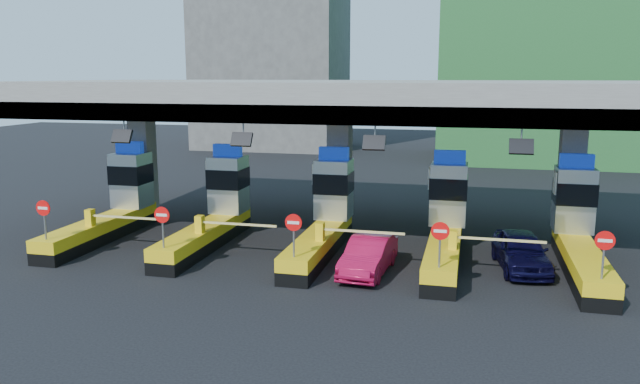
# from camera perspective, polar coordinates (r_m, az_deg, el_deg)

# --- Properties ---
(ground) EXTENTS (120.00, 120.00, 0.00)m
(ground) POSITION_cam_1_polar(r_m,az_deg,el_deg) (26.49, 0.41, -5.27)
(ground) COLOR black
(ground) RESTS_ON ground
(toll_canopy) EXTENTS (28.00, 12.09, 7.00)m
(toll_canopy) POSITION_cam_1_polar(r_m,az_deg,el_deg) (28.30, 1.79, 8.35)
(toll_canopy) COLOR slate
(toll_canopy) RESTS_ON ground
(toll_lane_far_left) EXTENTS (4.43, 8.00, 4.16)m
(toll_lane_far_left) POSITION_cam_1_polar(r_m,az_deg,el_deg) (30.25, -18.22, -1.08)
(toll_lane_far_left) COLOR black
(toll_lane_far_left) RESTS_ON ground
(toll_lane_left) EXTENTS (4.43, 8.00, 4.16)m
(toll_lane_left) POSITION_cam_1_polar(r_m,az_deg,el_deg) (27.95, -9.48, -1.62)
(toll_lane_left) COLOR black
(toll_lane_left) RESTS_ON ground
(toll_lane_center) EXTENTS (4.43, 8.00, 4.16)m
(toll_lane_center) POSITION_cam_1_polar(r_m,az_deg,el_deg) (26.40, 0.55, -2.20)
(toll_lane_center) COLOR black
(toll_lane_center) RESTS_ON ground
(toll_lane_right) EXTENTS (4.43, 8.00, 4.16)m
(toll_lane_right) POSITION_cam_1_polar(r_m,az_deg,el_deg) (25.75, 11.46, -2.74)
(toll_lane_right) COLOR black
(toll_lane_right) RESTS_ON ground
(toll_lane_far_right) EXTENTS (4.43, 8.00, 4.16)m
(toll_lane_far_right) POSITION_cam_1_polar(r_m,az_deg,el_deg) (26.06, 22.52, -3.20)
(toll_lane_far_right) COLOR black
(toll_lane_far_right) RESTS_ON ground
(bg_building_concrete) EXTENTS (14.00, 10.00, 18.00)m
(bg_building_concrete) POSITION_cam_1_polar(r_m,az_deg,el_deg) (63.98, -4.42, 12.18)
(bg_building_concrete) COLOR #4C4C49
(bg_building_concrete) RESTS_ON ground
(van) EXTENTS (2.31, 4.48, 1.46)m
(van) POSITION_cam_1_polar(r_m,az_deg,el_deg) (24.85, 17.91, -5.14)
(van) COLOR black
(van) RESTS_ON ground
(red_car) EXTENTS (1.74, 4.17, 1.34)m
(red_car) POSITION_cam_1_polar(r_m,az_deg,el_deg) (23.32, 4.45, -5.82)
(red_car) COLOR #B00D37
(red_car) RESTS_ON ground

